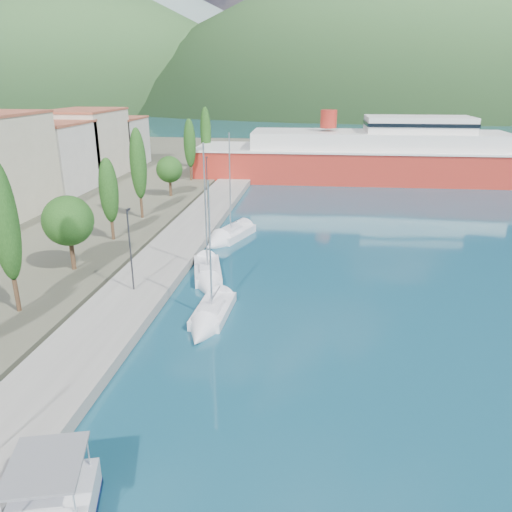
# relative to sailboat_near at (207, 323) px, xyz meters

# --- Properties ---
(ground) EXTENTS (1400.00, 1400.00, 0.00)m
(ground) POSITION_rel_sailboat_near_xyz_m (2.68, 110.52, -0.29)
(ground) COLOR navy
(quay) EXTENTS (5.00, 88.00, 0.80)m
(quay) POSITION_rel_sailboat_near_xyz_m (-6.32, 16.52, 0.11)
(quay) COLOR gray
(quay) RESTS_ON ground
(hills_far) EXTENTS (1480.00, 900.00, 180.00)m
(hills_far) POSITION_rel_sailboat_near_xyz_m (141.27, 609.25, 77.10)
(hills_far) COLOR slate
(hills_far) RESTS_ON ground
(hills_near) EXTENTS (1010.00, 520.00, 115.00)m
(hills_near) POSITION_rel_sailboat_near_xyz_m (100.73, 363.02, 48.89)
(hills_near) COLOR #345A2D
(hills_near) RESTS_ON ground
(town_buildings) EXTENTS (9.20, 69.20, 11.30)m
(town_buildings) POSITION_rel_sailboat_near_xyz_m (-29.32, 27.42, 5.28)
(town_buildings) COLOR beige
(town_buildings) RESTS_ON land_strip
(tree_row) EXTENTS (4.02, 64.61, 10.29)m
(tree_row) POSITION_rel_sailboat_near_xyz_m (-12.77, 20.05, 5.41)
(tree_row) COLOR #47301E
(tree_row) RESTS_ON land_strip
(lamp_posts) EXTENTS (0.15, 44.75, 6.06)m
(lamp_posts) POSITION_rel_sailboat_near_xyz_m (-6.32, 5.16, 3.80)
(lamp_posts) COLOR #2D2D33
(lamp_posts) RESTS_ON quay
(sailboat_near) EXTENTS (2.43, 7.31, 10.39)m
(sailboat_near) POSITION_rel_sailboat_near_xyz_m (0.00, 0.00, 0.00)
(sailboat_near) COLOR silver
(sailboat_near) RESTS_ON ground
(sailboat_mid) EXTENTS (4.20, 8.45, 11.76)m
(sailboat_mid) POSITION_rel_sailboat_near_xyz_m (-1.53, 7.22, 0.00)
(sailboat_mid) COLOR silver
(sailboat_mid) RESTS_ON ground
(sailboat_far) EXTENTS (4.96, 8.26, 11.58)m
(sailboat_far) POSITION_rel_sailboat_near_xyz_m (-2.42, 17.76, 0.04)
(sailboat_far) COLOR silver
(sailboat_far) RESTS_ON ground
(ferry) EXTENTS (57.79, 14.03, 11.40)m
(ferry) POSITION_rel_sailboat_near_xyz_m (15.80, 52.68, 3.19)
(ferry) COLOR #A8271C
(ferry) RESTS_ON ground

